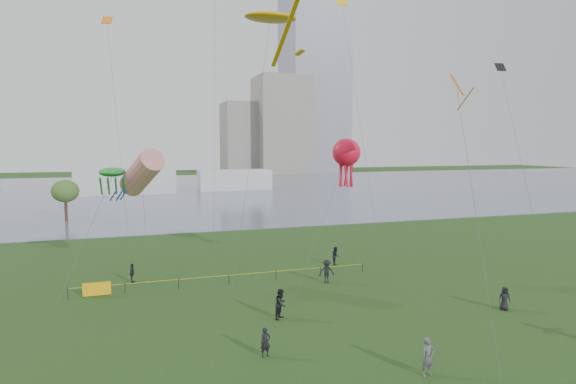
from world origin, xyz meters
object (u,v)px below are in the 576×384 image
object	(u,v)px
fence	(151,284)
kite_flyer	(428,357)
kite_stingray	(271,18)
kite_octopus	(346,153)

from	to	relation	value
fence	kite_flyer	xyz separation A→B (m)	(12.46, -18.35, 0.40)
fence	kite_stingray	xyz separation A→B (m)	(11.16, 4.97, 22.05)
kite_stingray	kite_octopus	xyz separation A→B (m)	(4.82, -5.92, -12.01)
kite_stingray	kite_flyer	bearing A→B (deg)	-103.19
fence	kite_octopus	xyz separation A→B (m)	(15.97, -0.95, 10.05)
kite_flyer	kite_octopus	size ratio (longest dim) A/B	0.16
kite_flyer	kite_stingray	size ratio (longest dim) A/B	0.08
kite_flyer	kite_stingray	world-z (taller)	kite_stingray
kite_flyer	kite_octopus	xyz separation A→B (m)	(3.52, 17.40, 9.64)
fence	kite_flyer	bearing A→B (deg)	-55.84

